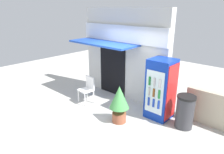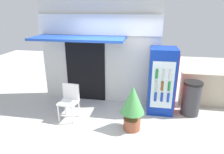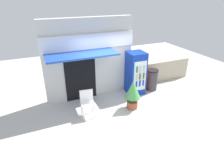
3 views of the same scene
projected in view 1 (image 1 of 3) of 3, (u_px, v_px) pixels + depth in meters
ground at (105, 118)px, 6.05m from camera, size 16.00×16.00×0.00m
storefront_building at (123, 53)px, 7.10m from camera, size 3.48×1.25×3.12m
drink_cooler at (161, 89)px, 5.84m from camera, size 0.70×0.73×1.77m
plastic_chair at (88, 88)px, 6.88m from camera, size 0.49×0.46×0.91m
potted_plant_near_shop at (119, 101)px, 5.64m from camera, size 0.55×0.55×1.09m
trash_bin at (185, 112)px, 5.44m from camera, size 0.49×0.49×0.92m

